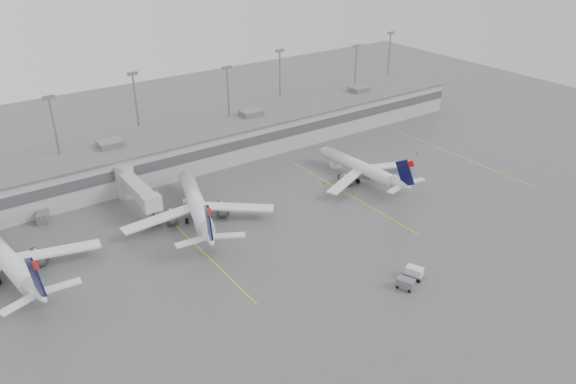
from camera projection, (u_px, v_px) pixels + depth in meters
ground at (362, 278)px, 90.54m from camera, size 260.00×260.00×0.00m
terminal at (197, 144)px, 130.99m from camera, size 152.00×17.00×9.45m
light_masts at (183, 105)px, 131.65m from camera, size 142.40×8.00×20.60m
jet_bridge_right at (132, 186)px, 111.69m from camera, size 4.00×17.20×7.00m
stand_markings at (279, 218)px, 108.06m from camera, size 105.25×40.00×0.01m
jet_far_left at (8, 260)px, 89.44m from camera, size 28.20×31.83×10.33m
jet_mid_left at (197, 205)px, 105.81m from camera, size 27.54×31.35×10.45m
jet_mid_right at (363, 168)px, 121.89m from camera, size 25.12×28.22×9.13m
baggage_tug at (414, 274)px, 90.31m from camera, size 2.89×3.53×1.96m
baggage_cart at (406, 283)px, 87.73m from camera, size 2.46×3.10×1.74m
gse_uld_a at (25, 259)px, 93.89m from camera, size 2.98×2.32×1.88m
gse_uld_b at (190, 204)px, 111.27m from camera, size 2.94×2.51×1.76m
gse_uld_c at (336, 163)px, 129.01m from camera, size 2.81×2.28×1.73m
gse_loader at (43, 217)px, 106.34m from camera, size 2.94×3.67×1.99m
cone_b at (153, 220)px, 106.54m from camera, size 0.46×0.46×0.73m
cone_c at (324, 182)px, 121.23m from camera, size 0.48×0.48×0.76m
cone_d at (417, 153)px, 135.86m from camera, size 0.44×0.44×0.71m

